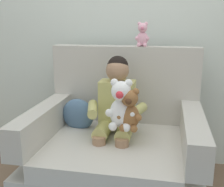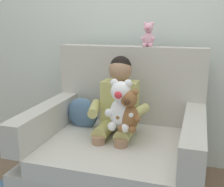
{
  "view_description": "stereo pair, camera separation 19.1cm",
  "coord_description": "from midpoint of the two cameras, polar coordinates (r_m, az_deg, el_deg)",
  "views": [
    {
      "loc": [
        0.35,
        -1.87,
        1.28
      ],
      "look_at": [
        -0.02,
        -0.05,
        0.8
      ],
      "focal_mm": 45.58,
      "sensor_mm": 36.0,
      "label": 1
    },
    {
      "loc": [
        0.53,
        -1.82,
        1.28
      ],
      "look_at": [
        -0.02,
        -0.05,
        0.8
      ],
      "focal_mm": 45.58,
      "sensor_mm": 36.0,
      "label": 2
    }
  ],
  "objects": [
    {
      "name": "seated_child",
      "position": [
        2.08,
        3.76,
        -2.85
      ],
      "size": [
        0.45,
        0.39,
        0.82
      ],
      "rotation": [
        0.0,
        0.0,
        -0.01
      ],
      "color": "tan",
      "rests_on": "armchair"
    },
    {
      "name": "armchair",
      "position": [
        2.17,
        3.86,
        -11.62
      ],
      "size": [
        1.2,
        0.99,
        1.08
      ],
      "color": "#BCB7AD",
      "rests_on": "ground"
    },
    {
      "name": "back_wall",
      "position": [
        2.58,
        7.71,
        14.76
      ],
      "size": [
        6.0,
        0.1,
        2.6
      ],
      "primitive_type": "cube",
      "color": "silver",
      "rests_on": "ground"
    },
    {
      "name": "plush_white",
      "position": [
        1.91,
        4.65,
        -2.58
      ],
      "size": [
        0.21,
        0.17,
        0.35
      ],
      "rotation": [
        0.0,
        0.0,
        0.12
      ],
      "color": "white",
      "rests_on": "armchair"
    },
    {
      "name": "throw_pillow",
      "position": [
        2.29,
        -3.59,
        -4.09
      ],
      "size": [
        0.27,
        0.14,
        0.26
      ],
      "primitive_type": "ellipsoid",
      "rotation": [
        0.0,
        0.0,
        -0.08
      ],
      "color": "slate",
      "rests_on": "armchair"
    },
    {
      "name": "plush_brown",
      "position": [
        1.9,
        6.29,
        -3.57
      ],
      "size": [
        0.17,
        0.14,
        0.29
      ],
      "rotation": [
        0.0,
        0.0,
        -0.11
      ],
      "color": "brown",
      "rests_on": "armchair"
    },
    {
      "name": "plush_pink_on_backrest",
      "position": [
        2.29,
        9.74,
        11.44
      ],
      "size": [
        0.11,
        0.09,
        0.19
      ],
      "rotation": [
        0.0,
        0.0,
        -0.16
      ],
      "color": "#EAA8BC",
      "rests_on": "armchair"
    }
  ]
}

